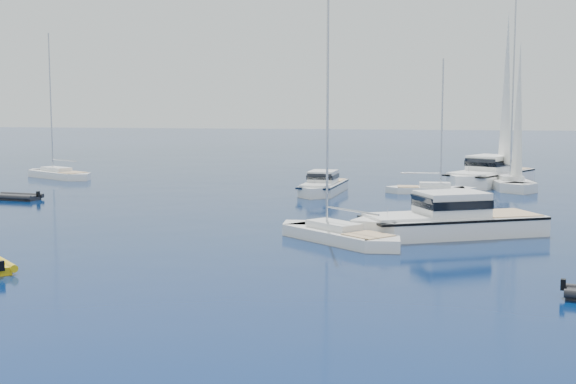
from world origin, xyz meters
The scene contains 9 objects.
ground centered at (0.00, 0.00, 0.00)m, with size 400.00×400.00×0.00m, color #091E55.
motor_cruiser_centre centered at (11.81, 20.92, 0.00)m, with size 3.85×12.58×3.30m, color silver, non-canonical shape.
motor_cruiser_distant centered at (16.13, 50.56, 0.00)m, with size 4.15×13.58×3.56m, color white, non-canonical shape.
motor_cruiser_horizon centered at (1.66, 40.63, 0.00)m, with size 2.90×9.49×2.49m, color silver, non-canonical shape.
sailboat_mid_r centered at (5.77, 17.92, 0.00)m, with size 2.59×9.96×14.65m, color silver, non-canonical shape.
sailboat_centre centered at (10.81, 42.53, 0.00)m, with size 2.11×8.11×11.92m, color silver, non-canonical shape.
sailboat_sails_r centered at (17.64, 48.61, 0.00)m, with size 3.26×12.55×18.45m, color silver, non-canonical shape.
sailboat_far_l centered at (-27.09, 49.29, 0.00)m, with size 2.72×10.48×15.41m, color white, non-canonical shape.
tender_grey_far centered at (-22.04, 32.00, 0.00)m, with size 2.28×4.27×0.95m, color black, non-canonical shape.
Camera 1 is at (10.87, -24.96, 7.77)m, focal length 48.47 mm.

